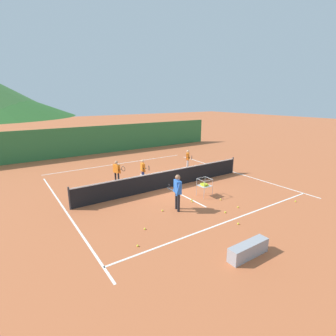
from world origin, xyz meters
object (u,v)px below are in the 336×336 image
tennis_ball_7 (238,207)px  instructor (177,189)px  tennis_net (167,179)px  student_0 (117,170)px  tennis_ball_4 (295,201)px  student_1 (143,169)px  tennis_ball_0 (145,229)px  tennis_ball_3 (192,201)px  courtside_bench (248,250)px  student_2 (188,157)px  tennis_ball_6 (225,212)px  tennis_ball_8 (138,246)px  tennis_ball_5 (238,224)px  tennis_ball_9 (221,199)px  tennis_ball_2 (163,211)px  ball_cart (204,185)px  tennis_ball_1 (192,200)px

tennis_ball_7 → instructor: bearing=150.9°
tennis_net → tennis_ball_7: 4.19m
student_0 → tennis_ball_4: student_0 is taller
student_1 → tennis_ball_0: bearing=-118.2°
tennis_net → tennis_ball_3: 2.40m
courtside_bench → student_2: bearing=62.1°
tennis_ball_6 → tennis_ball_8: same height
student_0 → tennis_ball_4: 9.35m
tennis_ball_0 → tennis_ball_4: same height
tennis_ball_5 → tennis_ball_8: same height
instructor → courtside_bench: instructor is taller
tennis_ball_3 → student_2: bearing=53.8°
tennis_ball_8 → tennis_ball_6: bearing=2.7°
tennis_ball_8 → tennis_ball_9: bearing=14.5°
tennis_ball_7 → student_1: bearing=106.8°
student_1 → tennis_ball_0: 5.79m
student_1 → tennis_ball_4: size_ratio=19.42×
student_2 → tennis_ball_2: student_2 is taller
student_1 → tennis_ball_3: 4.11m
instructor → tennis_ball_0: 2.35m
tennis_ball_3 → tennis_ball_5: 2.72m
tennis_ball_8 → tennis_ball_2: bearing=40.4°
student_2 → tennis_ball_7: 6.93m
instructor → student_0: instructor is taller
tennis_ball_2 → tennis_ball_5: size_ratio=1.00×
tennis_ball_4 → tennis_ball_5: same height
ball_cart → tennis_ball_6: 2.14m
student_2 → tennis_ball_4: student_2 is taller
student_1 → tennis_ball_5: (0.50, -6.74, -0.76)m
tennis_ball_1 → tennis_ball_7: bearing=-57.1°
tennis_net → instructor: instructor is taller
instructor → tennis_ball_2: instructor is taller
tennis_ball_7 → tennis_ball_4: bearing=-21.1°
tennis_net → student_1: (-0.58, 1.66, 0.29)m
student_2 → tennis_ball_5: bearing=-114.7°
tennis_ball_4 → tennis_ball_5: (-3.97, -0.00, 0.00)m
tennis_net → courtside_bench: tennis_net is taller
ball_cart → tennis_ball_7: (0.31, -1.93, -0.56)m
tennis_ball_3 → tennis_ball_9: bearing=-23.9°
tennis_ball_6 → student_1: bearing=98.4°
student_1 → tennis_ball_2: (-1.29, -4.08, -0.76)m
student_0 → courtside_bench: bearing=-86.4°
instructor → ball_cart: 2.21m
tennis_ball_0 → tennis_ball_8: bearing=-130.9°
tennis_ball_4 → tennis_ball_5: size_ratio=1.00×
ball_cart → tennis_ball_4: 4.32m
tennis_ball_4 → tennis_ball_6: same height
instructor → tennis_ball_0: (-2.03, -0.73, -0.94)m
ball_cart → tennis_ball_5: bearing=-106.9°
tennis_ball_7 → ball_cart: bearing=99.0°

